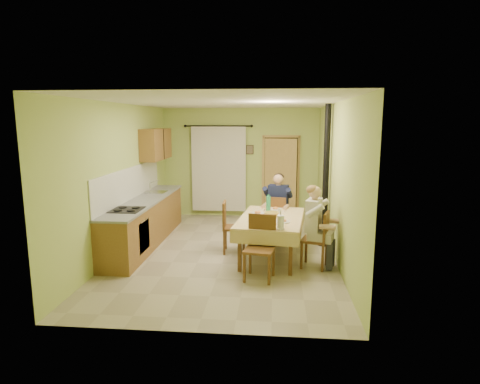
# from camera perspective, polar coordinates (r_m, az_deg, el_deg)

# --- Properties ---
(floor) EXTENTS (4.00, 6.00, 0.01)m
(floor) POSITION_cam_1_polar(r_m,az_deg,el_deg) (7.77, -1.92, -8.48)
(floor) COLOR tan
(floor) RESTS_ON ground
(room_shell) EXTENTS (4.04, 6.04, 2.82)m
(room_shell) POSITION_cam_1_polar(r_m,az_deg,el_deg) (7.40, -2.00, 5.01)
(room_shell) COLOR #B7CD69
(room_shell) RESTS_ON ground
(kitchen_run) EXTENTS (0.64, 3.64, 1.56)m
(kitchen_run) POSITION_cam_1_polar(r_m,az_deg,el_deg) (8.38, -13.29, -3.94)
(kitchen_run) COLOR brown
(kitchen_run) RESTS_ON ground
(upper_cabinets) EXTENTS (0.35, 1.40, 0.70)m
(upper_cabinets) POSITION_cam_1_polar(r_m,az_deg,el_deg) (9.43, -11.84, 6.67)
(upper_cabinets) COLOR brown
(upper_cabinets) RESTS_ON room_shell
(curtain) EXTENTS (1.70, 0.07, 2.22)m
(curtain) POSITION_cam_1_polar(r_m,az_deg,el_deg) (10.39, -3.05, 3.35)
(curtain) COLOR black
(curtain) RESTS_ON ground
(doorway) EXTENTS (0.96, 0.21, 2.15)m
(doorway) POSITION_cam_1_polar(r_m,az_deg,el_deg) (10.35, 5.78, 2.11)
(doorway) COLOR black
(doorway) RESTS_ON ground
(dining_table) EXTENTS (1.31, 1.97, 0.76)m
(dining_table) POSITION_cam_1_polar(r_m,az_deg,el_deg) (7.36, 4.41, -6.47)
(dining_table) COLOR #D6B678
(dining_table) RESTS_ON ground
(tableware) EXTENTS (0.71, 1.63, 0.33)m
(tableware) POSITION_cam_1_polar(r_m,az_deg,el_deg) (7.16, 4.58, -3.35)
(tableware) COLOR white
(tableware) RESTS_ON dining_table
(chair_far) EXTENTS (0.48, 0.48, 0.96)m
(chair_far) POSITION_cam_1_polar(r_m,az_deg,el_deg) (8.38, 5.32, -5.07)
(chair_far) COLOR brown
(chair_far) RESTS_ON ground
(chair_near) EXTENTS (0.52, 0.52, 1.01)m
(chair_near) POSITION_cam_1_polar(r_m,az_deg,el_deg) (6.42, 2.79, -9.78)
(chair_near) COLOR brown
(chair_near) RESTS_ON ground
(chair_right) EXTENTS (0.52, 0.52, 0.97)m
(chair_right) POSITION_cam_1_polar(r_m,az_deg,el_deg) (7.02, 10.64, -8.21)
(chair_right) COLOR brown
(chair_right) RESTS_ON ground
(chair_left) EXTENTS (0.44, 0.44, 0.98)m
(chair_left) POSITION_cam_1_polar(r_m,az_deg,el_deg) (7.67, -0.92, -6.45)
(chair_left) COLOR brown
(chair_left) RESTS_ON ground
(man_far) EXTENTS (0.63, 0.54, 1.39)m
(man_far) POSITION_cam_1_polar(r_m,az_deg,el_deg) (8.26, 5.41, -1.10)
(man_far) COLOR #141938
(man_far) RESTS_ON chair_far
(man_right) EXTENTS (0.57, 0.64, 1.39)m
(man_right) POSITION_cam_1_polar(r_m,az_deg,el_deg) (6.86, 10.68, -3.52)
(man_right) COLOR beige
(man_right) RESTS_ON chair_right
(stove_flue) EXTENTS (0.24, 0.24, 2.80)m
(stove_flue) POSITION_cam_1_polar(r_m,az_deg,el_deg) (8.11, 12.01, -0.44)
(stove_flue) COLOR black
(stove_flue) RESTS_ON ground
(picture_back) EXTENTS (0.19, 0.03, 0.23)m
(picture_back) POSITION_cam_1_polar(r_m,az_deg,el_deg) (10.33, 1.40, 6.04)
(picture_back) COLOR black
(picture_back) RESTS_ON room_shell
(picture_right) EXTENTS (0.03, 0.31, 0.21)m
(picture_right) POSITION_cam_1_polar(r_m,az_deg,el_deg) (8.61, 12.20, 5.69)
(picture_right) COLOR brown
(picture_right) RESTS_ON room_shell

